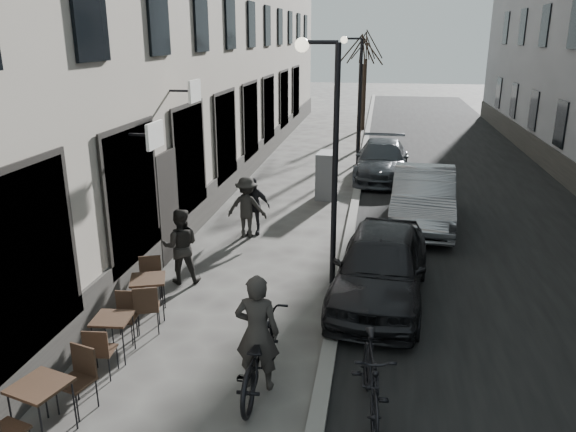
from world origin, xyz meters
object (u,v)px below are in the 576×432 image
(pedestrian_mid, at_px, (247,207))
(moped, at_px, (371,378))
(tree_near, at_px, (362,46))
(tree_far, at_px, (366,44))
(bistro_set_a, at_px, (42,405))
(car_near, at_px, (381,266))
(bistro_set_b, at_px, (114,333))
(bicycle, at_px, (258,354))
(bistro_set_c, at_px, (149,293))
(streetlamp_far, at_px, (356,87))
(car_far, at_px, (382,160))
(utility_cabinet, at_px, (326,175))
(pedestrian_far, at_px, (253,206))
(car_mid, at_px, (423,197))
(streetlamp_near, at_px, (327,138))
(pedestrian_near, at_px, (181,246))

(pedestrian_mid, height_order, moped, pedestrian_mid)
(tree_near, relative_size, tree_far, 1.00)
(bistro_set_a, xyz_separation_m, car_near, (4.37, 4.84, 0.26))
(tree_far, height_order, moped, tree_far)
(bistro_set_b, bearing_deg, bicycle, -14.87)
(moped, bearing_deg, tree_near, 86.37)
(bistro_set_c, relative_size, pedestrian_mid, 0.99)
(bicycle, bearing_deg, streetlamp_far, -92.53)
(tree_far, distance_m, bistro_set_c, 23.65)
(bistro_set_a, distance_m, car_near, 6.52)
(tree_near, height_order, bistro_set_a, tree_near)
(tree_near, distance_m, car_far, 6.72)
(streetlamp_far, relative_size, car_near, 1.16)
(tree_near, bearing_deg, moped, -87.01)
(bicycle, bearing_deg, tree_far, -91.89)
(tree_far, distance_m, bicycle, 25.28)
(utility_cabinet, distance_m, bicycle, 10.64)
(pedestrian_far, xyz_separation_m, car_mid, (4.55, 1.58, 0.01))
(streetlamp_near, relative_size, car_near, 1.16)
(streetlamp_far, distance_m, utility_cabinet, 5.85)
(pedestrian_near, height_order, moped, pedestrian_near)
(tree_near, bearing_deg, car_mid, -77.94)
(streetlamp_near, height_order, pedestrian_near, streetlamp_near)
(bistro_set_c, distance_m, bicycle, 3.14)
(pedestrian_mid, bearing_deg, bistro_set_b, 84.06)
(streetlamp_far, bearing_deg, moped, -86.21)
(tree_near, bearing_deg, streetlamp_near, -90.28)
(tree_far, height_order, car_mid, tree_far)
(bicycle, xyz_separation_m, car_far, (1.79, 13.63, 0.12))
(streetlamp_near, relative_size, tree_near, 0.89)
(tree_near, xyz_separation_m, bistro_set_c, (-3.21, -17.06, -4.19))
(bistro_set_a, relative_size, car_mid, 0.35)
(bistro_set_a, xyz_separation_m, bistro_set_c, (0.05, 3.44, -0.01))
(pedestrian_near, bearing_deg, bistro_set_c, 72.64)
(bistro_set_b, bearing_deg, pedestrian_far, 76.35)
(streetlamp_far, bearing_deg, pedestrian_near, -103.80)
(tree_near, distance_m, bicycle, 19.39)
(bicycle, relative_size, car_far, 0.45)
(car_far, bearing_deg, bicycle, -95.77)
(streetlamp_far, relative_size, car_mid, 1.06)
(bistro_set_c, bearing_deg, pedestrian_mid, 60.62)
(streetlamp_near, height_order, pedestrian_far, streetlamp_near)
(streetlamp_far, xyz_separation_m, utility_cabinet, (-0.63, -5.29, -2.40))
(streetlamp_near, xyz_separation_m, pedestrian_mid, (-2.32, 2.59, -2.35))
(streetlamp_far, bearing_deg, streetlamp_near, -90.00)
(car_near, bearing_deg, pedestrian_far, 139.77)
(tree_far, xyz_separation_m, utility_cabinet, (-0.70, -14.29, -3.91))
(bistro_set_a, xyz_separation_m, bistro_set_b, (0.04, 1.98, -0.04))
(bistro_set_c, relative_size, pedestrian_near, 0.98)
(moped, bearing_deg, bistro_set_a, -171.15)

